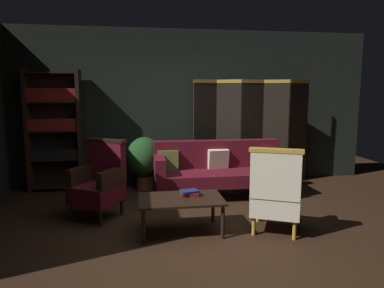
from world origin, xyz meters
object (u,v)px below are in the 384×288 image
(folding_screen, at_px, (252,130))
(potted_plant, at_px, (145,159))
(coffee_table, at_px, (181,202))
(armchair_gilt_accent, at_px, (276,192))
(velvet_couch, at_px, (219,168))
(book_red_leather, at_px, (189,194))
(bookshelf, at_px, (55,127))
(book_navy_cloth, at_px, (189,191))
(armchair_wing_left, at_px, (99,181))

(folding_screen, height_order, potted_plant, folding_screen)
(coffee_table, xyz_separation_m, armchair_gilt_accent, (1.11, -0.17, 0.12))
(velvet_couch, relative_size, book_red_leather, 9.81)
(folding_screen, bearing_deg, bookshelf, 178.87)
(book_red_leather, height_order, book_navy_cloth, book_navy_cloth)
(velvet_couch, relative_size, armchair_wing_left, 2.04)
(coffee_table, bearing_deg, velvet_couch, 61.03)
(potted_plant, bearing_deg, armchair_wing_left, -115.59)
(armchair_gilt_accent, bearing_deg, book_navy_cloth, 166.23)
(velvet_couch, height_order, book_red_leather, velvet_couch)
(coffee_table, bearing_deg, potted_plant, 101.26)
(velvet_couch, xyz_separation_m, book_navy_cloth, (-0.69, -1.38, 0.02))
(armchair_wing_left, bearing_deg, potted_plant, 64.41)
(folding_screen, bearing_deg, coffee_table, -126.31)
(folding_screen, bearing_deg, armchair_gilt_accent, -101.07)
(book_navy_cloth, bearing_deg, bookshelf, 133.41)
(armchair_gilt_accent, relative_size, book_navy_cloth, 4.93)
(folding_screen, xyz_separation_m, coffee_table, (-1.56, -2.13, -0.61))
(armchair_wing_left, height_order, book_red_leather, armchair_wing_left)
(book_red_leather, bearing_deg, armchair_gilt_accent, -13.77)
(bookshelf, bearing_deg, armchair_gilt_accent, -38.21)
(velvet_couch, height_order, armchair_gilt_accent, armchair_gilt_accent)
(coffee_table, height_order, book_red_leather, book_red_leather)
(velvet_couch, xyz_separation_m, potted_plant, (-1.20, 0.54, 0.07))
(folding_screen, bearing_deg, potted_plant, -176.00)
(armchair_gilt_accent, distance_m, potted_plant, 2.64)
(folding_screen, relative_size, book_red_leather, 10.00)
(coffee_table, bearing_deg, armchair_gilt_accent, -8.89)
(book_red_leather, bearing_deg, book_navy_cloth, 0.00)
(folding_screen, distance_m, book_red_leather, 2.57)
(coffee_table, distance_m, book_red_leather, 0.15)
(folding_screen, distance_m, armchair_wing_left, 2.99)
(folding_screen, distance_m, potted_plant, 2.02)
(armchair_wing_left, xyz_separation_m, book_navy_cloth, (1.13, -0.62, -0.01))
(potted_plant, bearing_deg, bookshelf, 172.22)
(bookshelf, bearing_deg, velvet_couch, -15.34)
(book_red_leather, bearing_deg, bookshelf, 133.41)
(coffee_table, bearing_deg, book_red_leather, 32.50)
(velvet_couch, bearing_deg, bookshelf, 164.66)
(armchair_gilt_accent, bearing_deg, velvet_couch, 100.70)
(velvet_couch, bearing_deg, armchair_gilt_accent, -79.30)
(coffee_table, xyz_separation_m, book_navy_cloth, (0.11, 0.07, 0.10))
(bookshelf, relative_size, velvet_couch, 0.97)
(potted_plant, relative_size, book_navy_cloth, 4.33)
(potted_plant, xyz_separation_m, book_red_leather, (0.51, -1.92, -0.09))
(armchair_wing_left, distance_m, book_navy_cloth, 1.29)
(bookshelf, bearing_deg, book_red_leather, -46.59)
(folding_screen, height_order, book_navy_cloth, folding_screen)
(velvet_couch, bearing_deg, potted_plant, 155.96)
(armchair_wing_left, distance_m, book_red_leather, 1.29)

